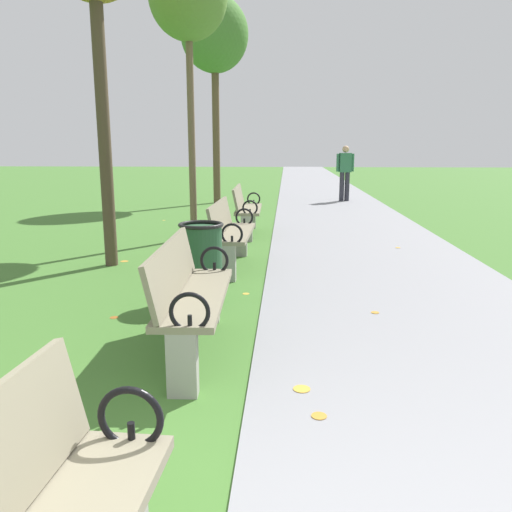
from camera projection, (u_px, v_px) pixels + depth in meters
paved_walkway at (321, 191)px, 18.92m from camera, size 3.03×44.00×0.02m
park_bench_2 at (190, 294)px, 4.06m from camera, size 0.52×1.61×0.90m
park_bench_3 at (231, 232)px, 6.97m from camera, size 0.50×1.61×0.90m
park_bench_4 at (246, 209)px, 9.59m from camera, size 0.51×1.61×0.90m
tree_4 at (215, 36)px, 14.10m from camera, size 1.87×1.87×5.67m
pedestrian_walking at (345, 170)px, 15.18m from camera, size 0.53×0.26×1.62m
trash_bin at (202, 261)px, 5.50m from camera, size 0.48×0.48×0.84m
scattered_leaves at (195, 288)px, 5.99m from camera, size 4.65×12.40×0.02m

